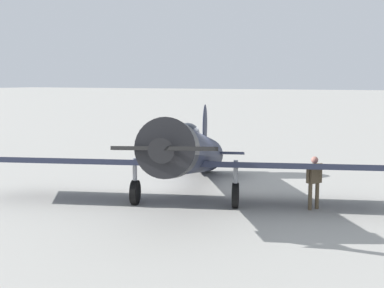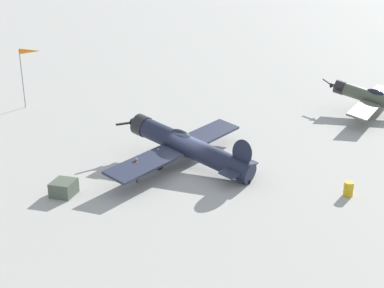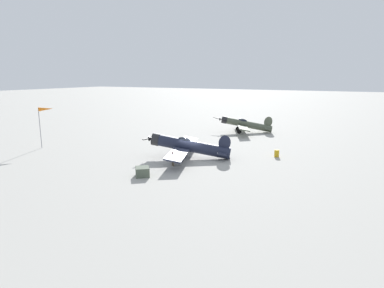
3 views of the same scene
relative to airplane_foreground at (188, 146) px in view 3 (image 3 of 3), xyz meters
The scene contains 7 objects.
ground_plane 1.64m from the airplane_foreground, 108.87° to the left, with size 400.00×400.00×0.00m, color #A8A59E.
airplane_foreground is the anchor object (origin of this frame).
airplane_mid_apron 21.52m from the airplane_foreground, behind, with size 11.59×10.50×3.04m.
ground_crew_mechanic 4.25m from the airplane_foreground, ahead, with size 0.43×0.57×1.68m.
equipment_crate 9.08m from the airplane_foreground, ahead, with size 2.03×2.01×0.96m.
fuel_drum 11.43m from the airplane_foreground, 119.76° to the left, with size 0.64×0.64×0.92m.
windsock_mast 21.66m from the airplane_foreground, 79.89° to the right, with size 2.00×1.45×5.82m.
Camera 3 is at (35.82, 18.57, 10.25)m, focal length 30.79 mm.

